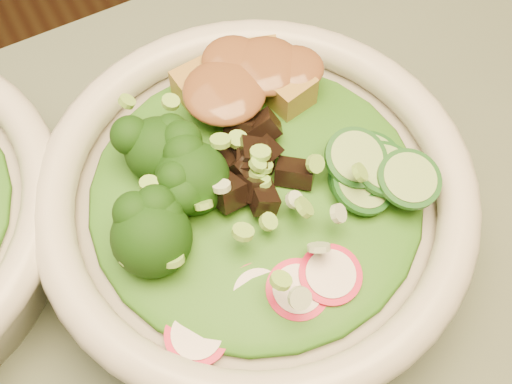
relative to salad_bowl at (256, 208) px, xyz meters
name	(u,v)px	position (x,y,z in m)	size (l,w,h in m)	color
salad_bowl	(256,208)	(0.00, 0.00, 0.00)	(0.25, 0.25, 0.07)	beige
lettuce_bed	(256,191)	(0.00, 0.00, 0.02)	(0.19, 0.19, 0.02)	#245512
broccoli_florets	(149,194)	(-0.05, 0.02, 0.03)	(0.07, 0.06, 0.04)	black
radish_slices	(278,290)	(-0.02, -0.06, 0.02)	(0.10, 0.04, 0.02)	#B30D31
cucumber_slices	(365,170)	(0.06, -0.02, 0.03)	(0.06, 0.06, 0.03)	#8CB162
mushroom_heap	(253,162)	(0.00, 0.01, 0.03)	(0.06, 0.06, 0.04)	black
tofu_cubes	(245,96)	(0.02, 0.05, 0.03)	(0.08, 0.06, 0.03)	#AB8639
peanut_sauce	(245,83)	(0.02, 0.05, 0.04)	(0.06, 0.05, 0.01)	brown
scallion_garnish	(256,171)	(0.00, 0.00, 0.04)	(0.18, 0.18, 0.02)	#79B540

